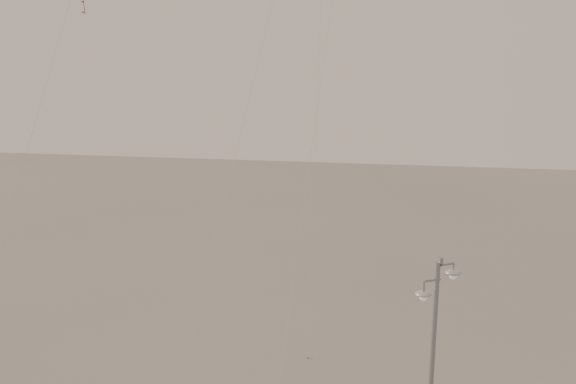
# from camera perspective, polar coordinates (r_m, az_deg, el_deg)

# --- Properties ---
(street_lamp) EXTENTS (1.40, 1.18, 8.81)m
(street_lamp) POSITION_cam_1_polar(r_m,az_deg,el_deg) (26.75, 10.17, -13.13)
(street_lamp) COLOR gray
(street_lamp) RESTS_ON ground
(kite_1) EXTENTS (3.26, 11.74, 22.30)m
(kite_1) POSITION_cam_1_polar(r_m,az_deg,el_deg) (28.93, -0.99, 13.46)
(kite_1) COLOR #342F2C
(kite_1) RESTS_ON ground
(kite_3) EXTENTS (2.00, 9.75, 18.17)m
(kite_3) POSITION_cam_1_polar(r_m,az_deg,el_deg) (29.56, -17.23, 5.57)
(kite_3) COLOR maroon
(kite_3) RESTS_ON ground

